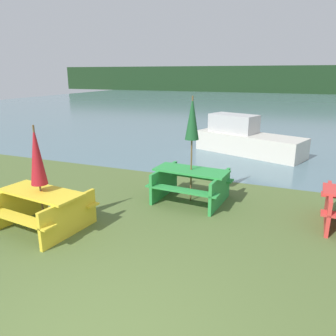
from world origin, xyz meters
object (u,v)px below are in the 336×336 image
Objects in this scene: picnic_table_green at (191,182)px; boat at (246,139)px; picnic_table_yellow at (42,206)px; umbrella_crimson at (37,156)px; umbrella_darkgreen at (192,119)px.

boat is at bearing 85.51° from picnic_table_green.
picnic_table_green is 0.43× the size of boat.
umbrella_crimson is (-0.00, 0.00, 1.00)m from picnic_table_yellow.
umbrella_crimson is 0.83× the size of umbrella_darkgreen.
boat reaches higher than picnic_table_green.
picnic_table_green is 0.89× the size of umbrella_crimson.
picnic_table_yellow is 0.44× the size of boat.
boat is (2.66, 7.80, -0.92)m from umbrella_crimson.
umbrella_darkgreen is at bearing -74.42° from boat.
picnic_table_green is at bearing 47.22° from picnic_table_yellow.
picnic_table_yellow is at bearing -132.78° from picnic_table_green.
umbrella_crimson is at bearing -132.78° from umbrella_darkgreen.
picnic_table_yellow is at bearing 0.00° from umbrella_crimson.
umbrella_darkgreen reaches higher than picnic_table_green.
picnic_table_yellow is 3.62m from umbrella_darkgreen.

